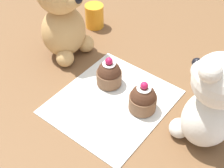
{
  "coord_description": "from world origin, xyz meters",
  "views": [
    {
      "loc": [
        0.37,
        0.29,
        0.51
      ],
      "look_at": [
        0.0,
        0.0,
        0.06
      ],
      "focal_mm": 50.0,
      "sensor_mm": 36.0,
      "label": 1
    }
  ],
  "objects_px": {
    "juice_glass": "(94,16)",
    "teddy_bear_tan": "(63,15)",
    "cupcake_near_cream_bear": "(143,99)",
    "cupcake_near_tan_bear": "(109,74)",
    "teddy_bear_cream": "(212,102)"
  },
  "relations": [
    {
      "from": "cupcake_near_tan_bear",
      "to": "juice_glass",
      "type": "relative_size",
      "value": 1.1
    },
    {
      "from": "cupcake_near_cream_bear",
      "to": "cupcake_near_tan_bear",
      "type": "distance_m",
      "value": 0.11
    },
    {
      "from": "teddy_bear_tan",
      "to": "juice_glass",
      "type": "xyz_separation_m",
      "value": [
        -0.14,
        -0.02,
        -0.08
      ]
    },
    {
      "from": "teddy_bear_tan",
      "to": "cupcake_near_tan_bear",
      "type": "relative_size",
      "value": 3.2
    },
    {
      "from": "cupcake_near_cream_bear",
      "to": "juice_glass",
      "type": "xyz_separation_m",
      "value": [
        -0.18,
        -0.29,
        -0.0
      ]
    },
    {
      "from": "teddy_bear_cream",
      "to": "cupcake_near_tan_bear",
      "type": "bearing_deg",
      "value": -72.77
    },
    {
      "from": "teddy_bear_tan",
      "to": "cupcake_near_cream_bear",
      "type": "xyz_separation_m",
      "value": [
        0.04,
        0.26,
        -0.08
      ]
    },
    {
      "from": "teddy_bear_cream",
      "to": "cupcake_near_tan_bear",
      "type": "relative_size",
      "value": 2.9
    },
    {
      "from": "teddy_bear_cream",
      "to": "cupcake_near_cream_bear",
      "type": "bearing_deg",
      "value": -66.18
    },
    {
      "from": "cupcake_near_cream_bear",
      "to": "cupcake_near_tan_bear",
      "type": "bearing_deg",
      "value": -99.65
    },
    {
      "from": "teddy_bear_tan",
      "to": "cupcake_near_cream_bear",
      "type": "bearing_deg",
      "value": -98.68
    },
    {
      "from": "cupcake_near_tan_bear",
      "to": "juice_glass",
      "type": "distance_m",
      "value": 0.25
    },
    {
      "from": "cupcake_near_tan_bear",
      "to": "juice_glass",
      "type": "xyz_separation_m",
      "value": [
        -0.17,
        -0.18,
        0.0
      ]
    },
    {
      "from": "juice_glass",
      "to": "teddy_bear_tan",
      "type": "bearing_deg",
      "value": 9.58
    },
    {
      "from": "teddy_bear_cream",
      "to": "cupcake_near_cream_bear",
      "type": "height_order",
      "value": "teddy_bear_cream"
    }
  ]
}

